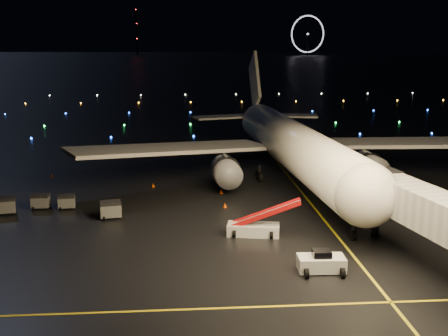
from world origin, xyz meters
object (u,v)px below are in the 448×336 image
at_px(baggage_cart_0, 111,210).
at_px(baggage_cart_1, 41,201).
at_px(baggage_cart_3, 67,202).
at_px(airliner, 288,117).
at_px(belt_loader, 253,217).
at_px(pushback_tug, 321,261).
at_px(baggage_cart_2, 5,206).
at_px(crew_c, 119,208).

distance_m(baggage_cart_0, baggage_cart_1, 9.15).
height_order(baggage_cart_0, baggage_cart_3, baggage_cart_0).
bearing_deg(airliner, belt_loader, -111.66).
distance_m(pushback_tug, baggage_cart_2, 34.89).
relative_size(pushback_tug, baggage_cart_1, 1.98).
relative_size(baggage_cart_1, baggage_cart_3, 1.04).
bearing_deg(crew_c, baggage_cart_3, -154.19).
relative_size(belt_loader, baggage_cart_0, 3.36).
height_order(baggage_cart_1, baggage_cart_3, baggage_cart_1).
distance_m(baggage_cart_1, baggage_cart_3, 2.90).
bearing_deg(baggage_cart_1, baggage_cart_0, -26.85).
bearing_deg(belt_loader, airliner, 82.32).
height_order(airliner, baggage_cart_3, airliner).
distance_m(baggage_cart_0, baggage_cart_3, 6.55).
xyz_separation_m(crew_c, baggage_cart_0, (-0.83, -0.48, -0.02)).
relative_size(pushback_tug, baggage_cart_0, 1.74).
xyz_separation_m(baggage_cart_0, baggage_cart_1, (-8.15, 4.15, -0.11)).
xyz_separation_m(baggage_cart_0, baggage_cart_2, (-11.48, 2.39, 0.00)).
bearing_deg(baggage_cart_2, baggage_cart_0, -27.15).
height_order(airliner, belt_loader, airliner).
distance_m(crew_c, baggage_cart_3, 6.99).
height_order(pushback_tug, baggage_cart_1, pushback_tug).
bearing_deg(baggage_cart_0, airliner, 26.67).
xyz_separation_m(airliner, baggage_cart_1, (-29.88, -12.48, -7.43)).
xyz_separation_m(belt_loader, baggage_cart_0, (-14.20, 6.37, -0.84)).
height_order(baggage_cart_2, baggage_cart_3, baggage_cart_2).
bearing_deg(baggage_cart_0, pushback_tug, -50.48).
height_order(pushback_tug, baggage_cart_3, pushback_tug).
distance_m(baggage_cart_0, baggage_cart_2, 11.73).
bearing_deg(crew_c, baggage_cart_1, -147.20).
bearing_deg(crew_c, airliner, 92.76).
relative_size(baggage_cart_1, baggage_cart_2, 0.88).
distance_m(belt_loader, baggage_cart_3, 22.03).
xyz_separation_m(baggage_cart_2, baggage_cart_3, (6.21, 1.50, -0.14)).
bearing_deg(baggage_cart_1, airliner, 22.79).
xyz_separation_m(pushback_tug, baggage_cart_0, (-18.53, 15.39, 0.02)).
height_order(baggage_cart_0, baggage_cart_2, same).
bearing_deg(crew_c, pushback_tug, 13.20).
height_order(pushback_tug, belt_loader, belt_loader).
distance_m(pushback_tug, baggage_cart_3, 30.63).
relative_size(belt_loader, baggage_cart_1, 3.82).
bearing_deg(baggage_cart_1, pushback_tug, -36.09).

